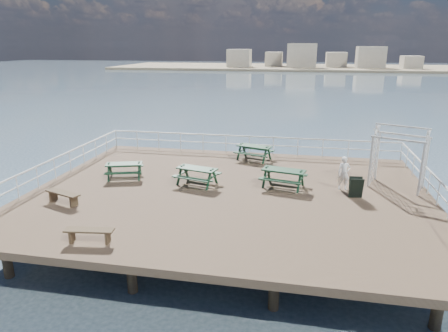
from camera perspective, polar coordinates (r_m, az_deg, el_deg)
ground at (r=18.47m, az=0.78°, el=-4.02°), size 18.00×14.00×0.30m
sea_backdrop at (r=151.49m, az=15.10°, el=13.80°), size 300.00×300.00×9.20m
railing at (r=20.56m, az=1.88°, el=1.18°), size 17.77×13.76×1.10m
picnic_table_a at (r=20.65m, az=-14.06°, el=-0.19°), size 2.12×1.88×0.87m
picnic_table_b at (r=23.28m, az=4.33°, el=2.36°), size 2.35×2.11×0.95m
picnic_table_c at (r=18.98m, az=8.50°, el=-1.17°), size 2.28×1.98×0.96m
picnic_table_d at (r=19.16m, az=-3.88°, el=-0.92°), size 2.23×1.96×0.93m
flat_bench_near at (r=18.23m, az=-22.02°, el=-3.86°), size 1.77×0.96×0.50m
flat_bench_far at (r=14.46m, az=-18.68°, el=-9.00°), size 1.71×0.61×0.48m
trellis_arbor at (r=20.20m, az=23.64°, el=0.73°), size 2.68×2.11×2.95m
sandwich_board at (r=18.41m, az=18.33°, el=-2.97°), size 0.61×0.47×0.94m
person at (r=19.22m, az=16.75°, el=-0.99°), size 0.61×0.44×1.56m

